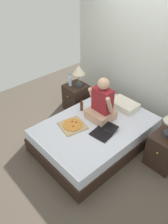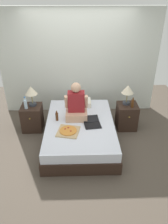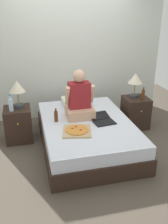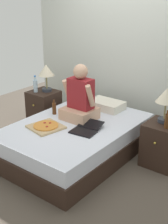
{
  "view_description": "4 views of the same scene",
  "coord_description": "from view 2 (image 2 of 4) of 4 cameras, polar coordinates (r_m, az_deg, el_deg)",
  "views": [
    {
      "loc": [
        2.0,
        -2.11,
        2.85
      ],
      "look_at": [
        -0.14,
        -0.15,
        0.71
      ],
      "focal_mm": 35.0,
      "sensor_mm": 36.0,
      "label": 1
    },
    {
      "loc": [
        -0.03,
        -3.74,
        2.88
      ],
      "look_at": [
        0.08,
        -0.14,
        0.77
      ],
      "focal_mm": 35.0,
      "sensor_mm": 36.0,
      "label": 2
    },
    {
      "loc": [
        -0.9,
        -3.48,
        2.15
      ],
      "look_at": [
        -0.08,
        -0.17,
        0.68
      ],
      "focal_mm": 40.0,
      "sensor_mm": 36.0,
      "label": 3
    },
    {
      "loc": [
        2.47,
        -2.98,
        2.18
      ],
      "look_at": [
        0.12,
        0.04,
        0.64
      ],
      "focal_mm": 50.0,
      "sensor_mm": 36.0,
      "label": 4
    }
  ],
  "objects": [
    {
      "name": "water_bottle",
      "position": [
        4.8,
        -15.02,
        2.08
      ],
      "size": [
        0.07,
        0.07,
        0.28
      ],
      "color": "silver",
      "rests_on": "nightstand_left"
    },
    {
      "name": "person_seated",
      "position": [
        4.48,
        -2.02,
        1.74
      ],
      "size": [
        0.47,
        0.4,
        0.78
      ],
      "color": "tan",
      "rests_on": "bed"
    },
    {
      "name": "nightstand_right",
      "position": [
        5.06,
        11.07,
        -1.07
      ],
      "size": [
        0.44,
        0.47,
        0.58
      ],
      "color": "black",
      "rests_on": "ground"
    },
    {
      "name": "laptop",
      "position": [
        4.39,
        2.13,
        -2.98
      ],
      "size": [
        0.37,
        0.45,
        0.07
      ],
      "color": "black",
      "rests_on": "bed"
    },
    {
      "name": "wall_back",
      "position": [
        5.38,
        -1.35,
        12.67
      ],
      "size": [
        3.78,
        0.12,
        2.5
      ],
      "primitive_type": "cube",
      "color": "silver",
      "rests_on": "ground"
    },
    {
      "name": "pizza_box",
      "position": [
        4.18,
        -4.14,
        -5.01
      ],
      "size": [
        0.47,
        0.47,
        0.05
      ],
      "color": "tan",
      "rests_on": "bed"
    },
    {
      "name": "bed",
      "position": [
        4.59,
        -1.04,
        -5.08
      ],
      "size": [
        1.42,
        2.05,
        0.45
      ],
      "color": "black",
      "rests_on": "ground"
    },
    {
      "name": "lamp_on_left_nightstand",
      "position": [
        4.8,
        -13.63,
        5.16
      ],
      "size": [
        0.26,
        0.26,
        0.45
      ],
      "color": "#333842",
      "rests_on": "nightstand_left"
    },
    {
      "name": "nightstand_left",
      "position": [
        5.05,
        -13.34,
        -1.43
      ],
      "size": [
        0.44,
        0.47,
        0.58
      ],
      "color": "black",
      "rests_on": "ground"
    },
    {
      "name": "lamp_on_right_nightstand",
      "position": [
        4.82,
        11.32,
        5.52
      ],
      "size": [
        0.26,
        0.26,
        0.45
      ],
      "color": "#333842",
      "rests_on": "nightstand_right"
    },
    {
      "name": "pillow",
      "position": [
        5.07,
        -1.18,
        2.48
      ],
      "size": [
        0.52,
        0.34,
        0.12
      ],
      "primitive_type": "cube",
      "color": "silver",
      "rests_on": "bed"
    },
    {
      "name": "beer_bottle",
      "position": [
        4.81,
        12.57,
        2.26
      ],
      "size": [
        0.06,
        0.06,
        0.23
      ],
      "color": "#512D14",
      "rests_on": "nightstand_right"
    },
    {
      "name": "beer_bottle_on_bed",
      "position": [
        4.51,
        -7.1,
        -1.15
      ],
      "size": [
        0.06,
        0.06,
        0.22
      ],
      "color": "#4C2811",
      "rests_on": "bed"
    },
    {
      "name": "ground_plane",
      "position": [
        4.72,
        -1.01,
        -7.28
      ],
      "size": [
        5.78,
        5.78,
        0.0
      ],
      "primitive_type": "plane",
      "color": "#4C4238"
    }
  ]
}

